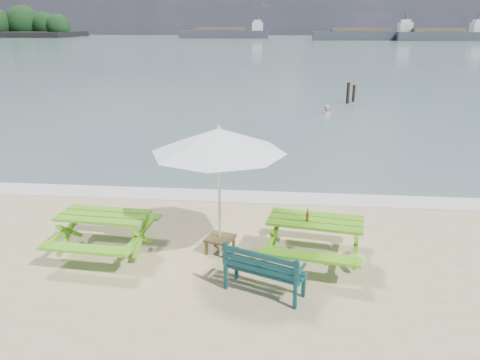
# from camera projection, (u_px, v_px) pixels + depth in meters

# --- Properties ---
(sea) EXTENTS (300.00, 300.00, 0.00)m
(sea) POSITION_uv_depth(u_px,v_px,m) (282.00, 47.00, 88.07)
(sea) COLOR slate
(sea) RESTS_ON ground
(foam_strip) EXTENTS (22.00, 0.90, 0.01)m
(foam_strip) POSITION_uv_depth(u_px,v_px,m) (245.00, 196.00, 12.25)
(foam_strip) COLOR silver
(foam_strip) RESTS_ON ground
(picnic_table_left) EXTENTS (1.85, 2.03, 0.82)m
(picnic_table_left) POSITION_uv_depth(u_px,v_px,m) (105.00, 234.00, 9.17)
(picnic_table_left) COLOR #5BA719
(picnic_table_left) RESTS_ON ground
(picnic_table_right) EXTENTS (2.05, 2.21, 0.84)m
(picnic_table_right) POSITION_uv_depth(u_px,v_px,m) (314.00, 240.00, 8.88)
(picnic_table_right) COLOR #59A118
(picnic_table_right) RESTS_ON ground
(park_bench) EXTENTS (1.42, 0.92, 0.83)m
(park_bench) POSITION_uv_depth(u_px,v_px,m) (264.00, 279.00, 7.83)
(park_bench) COLOR #0E373B
(park_bench) RESTS_ON ground
(side_table) EXTENTS (0.63, 0.63, 0.33)m
(side_table) POSITION_uv_depth(u_px,v_px,m) (220.00, 244.00, 9.24)
(side_table) COLOR brown
(side_table) RESTS_ON ground
(patio_umbrella) EXTENTS (3.17, 3.17, 2.51)m
(patio_umbrella) POSITION_uv_depth(u_px,v_px,m) (219.00, 141.00, 8.57)
(patio_umbrella) COLOR silver
(patio_umbrella) RESTS_ON ground
(beer_bottle) EXTENTS (0.06, 0.06, 0.24)m
(beer_bottle) POSITION_uv_depth(u_px,v_px,m) (307.00, 217.00, 8.66)
(beer_bottle) COLOR #8D4A14
(beer_bottle) RESTS_ON picnic_table_right
(swimmer) EXTENTS (0.62, 0.43, 1.66)m
(swimmer) POSITION_uv_depth(u_px,v_px,m) (325.00, 121.00, 23.27)
(swimmer) COLOR tan
(swimmer) RESTS_ON ground
(mooring_pilings) EXTENTS (0.58, 0.78, 1.37)m
(mooring_pilings) POSITION_uv_depth(u_px,v_px,m) (350.00, 95.00, 26.38)
(mooring_pilings) COLOR black
(mooring_pilings) RESTS_ON ground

